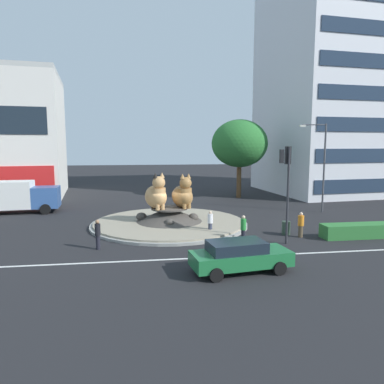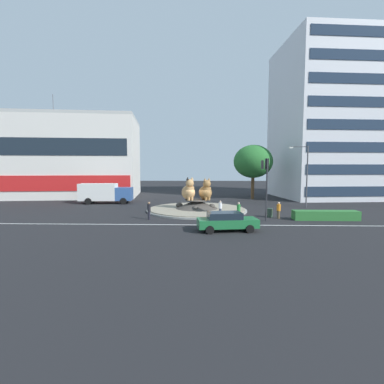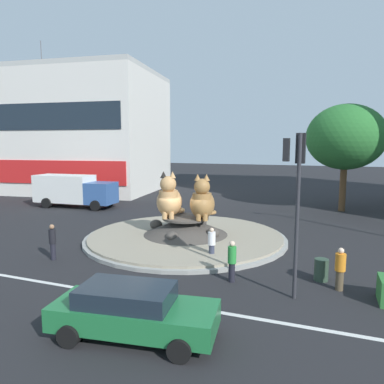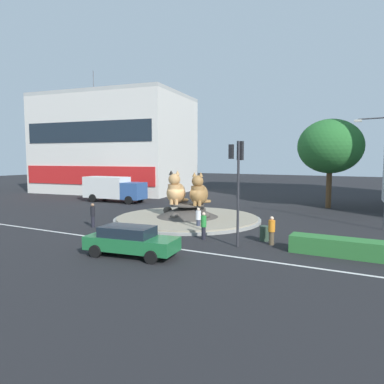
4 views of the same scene
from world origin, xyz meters
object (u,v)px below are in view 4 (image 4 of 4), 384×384
at_px(pedestrian_orange_shirt, 272,230).
at_px(pedestrian_green_shirt, 204,225).
at_px(shophouse_block, 116,144).
at_px(pedestrian_white_shirt, 198,218).
at_px(litter_bin, 264,233).
at_px(sedan_on_far_lane, 131,240).
at_px(broadleaf_tree_behind_island, 330,146).
at_px(cat_statue_tabby, 199,193).
at_px(traffic_light_mast, 238,171).
at_px(pedestrian_black_shirt, 93,214).
at_px(cat_statue_calico, 176,191).
at_px(streetlight_arm, 383,165).
at_px(delivery_box_truck, 113,188).

distance_m(pedestrian_orange_shirt, pedestrian_green_shirt, 4.10).
bearing_deg(pedestrian_orange_shirt, shophouse_block, -13.74).
relative_size(pedestrian_white_shirt, litter_bin, 1.73).
height_order(pedestrian_orange_shirt, pedestrian_green_shirt, pedestrian_green_shirt).
bearing_deg(litter_bin, sedan_on_far_lane, -127.78).
height_order(broadleaf_tree_behind_island, pedestrian_white_shirt, broadleaf_tree_behind_island).
height_order(cat_statue_tabby, litter_bin, cat_statue_tabby).
height_order(cat_statue_tabby, traffic_light_mast, traffic_light_mast).
distance_m(cat_statue_tabby, broadleaf_tree_behind_island, 15.59).
bearing_deg(broadleaf_tree_behind_island, pedestrian_black_shirt, -125.95).
bearing_deg(litter_bin, broadleaf_tree_behind_island, 85.31).
height_order(traffic_light_mast, shophouse_block, shophouse_block).
relative_size(pedestrian_orange_shirt, sedan_on_far_lane, 0.34).
height_order(cat_statue_calico, litter_bin, cat_statue_calico).
xyz_separation_m(streetlight_arm, litter_bin, (-6.12, -7.18, -4.07)).
distance_m(pedestrian_green_shirt, pedestrian_white_shirt, 2.92).
distance_m(traffic_light_mast, sedan_on_far_lane, 6.94).
distance_m(cat_statue_calico, pedestrian_black_shirt, 6.79).
bearing_deg(traffic_light_mast, litter_bin, -20.98).
distance_m(pedestrian_white_shirt, litter_bin, 5.11).
distance_m(cat_statue_calico, litter_bin, 9.50).
bearing_deg(pedestrian_green_shirt, cat_statue_tabby, 72.02).
height_order(traffic_light_mast, delivery_box_truck, traffic_light_mast).
height_order(traffic_light_mast, pedestrian_white_shirt, traffic_light_mast).
height_order(broadleaf_tree_behind_island, streetlight_arm, broadleaf_tree_behind_island).
bearing_deg(pedestrian_black_shirt, delivery_box_truck, -79.99).
xyz_separation_m(cat_statue_calico, pedestrian_black_shirt, (-3.63, -5.57, -1.38)).
distance_m(pedestrian_green_shirt, litter_bin, 3.70).
relative_size(pedestrian_white_shirt, sedan_on_far_lane, 0.32).
bearing_deg(litter_bin, shophouse_block, 144.18).
bearing_deg(shophouse_block, cat_statue_tabby, -44.57).
bearing_deg(pedestrian_black_shirt, pedestrian_orange_shirt, 159.11).
relative_size(streetlight_arm, sedan_on_far_lane, 1.58).
bearing_deg(shophouse_block, broadleaf_tree_behind_island, -15.19).
height_order(streetlight_arm, delivery_box_truck, streetlight_arm).
height_order(pedestrian_orange_shirt, sedan_on_far_lane, pedestrian_orange_shirt).
relative_size(pedestrian_black_shirt, pedestrian_orange_shirt, 1.05).
height_order(pedestrian_orange_shirt, pedestrian_white_shirt, pedestrian_orange_shirt).
xyz_separation_m(broadleaf_tree_behind_island, pedestrian_black_shirt, (-13.51, -18.63, -5.16)).
bearing_deg(pedestrian_orange_shirt, pedestrian_white_shirt, 4.79).
bearing_deg(pedestrian_orange_shirt, broadleaf_tree_behind_island, -69.86).
distance_m(pedestrian_white_shirt, delivery_box_truck, 18.41).
bearing_deg(sedan_on_far_lane, pedestrian_orange_shirt, 37.07).
distance_m(cat_statue_calico, shophouse_block, 27.13).
bearing_deg(pedestrian_white_shirt, broadleaf_tree_behind_island, 37.07).
bearing_deg(streetlight_arm, pedestrian_green_shirt, 53.81).
xyz_separation_m(streetlight_arm, delivery_box_truck, (-26.87, 3.34, -2.98)).
bearing_deg(pedestrian_white_shirt, delivery_box_truck, 117.86).
bearing_deg(shophouse_block, pedestrian_black_shirt, -60.93).
relative_size(broadleaf_tree_behind_island, pedestrian_white_shirt, 5.63).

